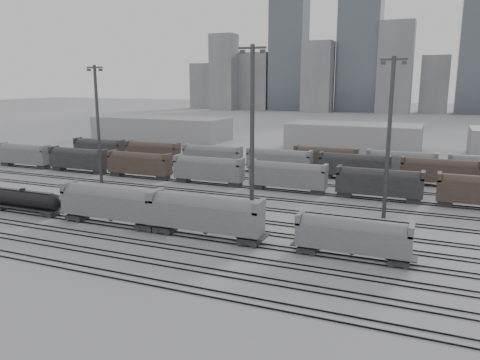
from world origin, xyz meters
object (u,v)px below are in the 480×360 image
at_px(hopper_car_c, 353,235).
at_px(light_mast_c, 252,130).
at_px(hopper_car_b, 205,213).
at_px(hopper_car_a, 110,202).
at_px(tank_car_b, 23,199).

bearing_deg(hopper_car_c, light_mast_c, 148.49).
bearing_deg(hopper_car_b, hopper_car_a, 180.00).
bearing_deg(tank_car_b, hopper_car_c, 0.00).
relative_size(tank_car_b, light_mast_c, 0.60).
height_order(tank_car_b, hopper_car_b, hopper_car_b).
xyz_separation_m(hopper_car_a, hopper_car_b, (15.65, 0.00, 0.05)).
height_order(hopper_car_a, light_mast_c, light_mast_c).
relative_size(hopper_car_a, light_mast_c, 0.61).
height_order(hopper_car_c, light_mast_c, light_mast_c).
distance_m(hopper_car_a, hopper_car_c, 35.16).
xyz_separation_m(hopper_car_a, hopper_car_c, (35.15, 0.00, -0.51)).
xyz_separation_m(hopper_car_b, hopper_car_c, (19.51, 0.00, -0.56)).
height_order(hopper_car_b, light_mast_c, light_mast_c).
bearing_deg(hopper_car_a, hopper_car_b, 0.00).
height_order(hopper_car_b, hopper_car_c, hopper_car_b).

